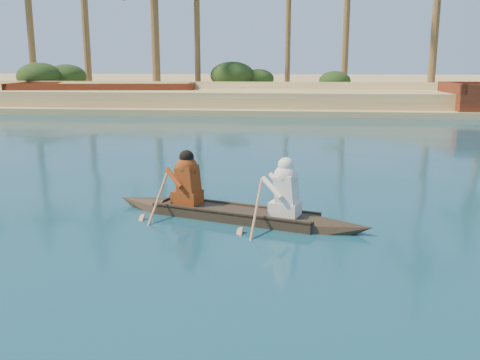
# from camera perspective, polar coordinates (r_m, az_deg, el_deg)

# --- Properties ---
(sandy_embankment) EXTENTS (150.00, 51.00, 1.50)m
(sandy_embankment) POSITION_cam_1_polar(r_m,az_deg,el_deg) (55.90, -3.34, 9.84)
(sandy_embankment) COLOR #E3CB80
(sandy_embankment) RESTS_ON ground
(shrub_cluster) EXTENTS (100.00, 6.00, 2.40)m
(shrub_cluster) POSITION_cam_1_polar(r_m,az_deg,el_deg) (40.79, -6.96, 9.76)
(shrub_cluster) COLOR black
(shrub_cluster) RESTS_ON ground
(canoe) EXTENTS (5.45, 2.38, 1.51)m
(canoe) POSITION_cam_1_polar(r_m,az_deg,el_deg) (10.61, -0.62, -2.65)
(canoe) COLOR #31271A
(canoe) RESTS_ON ground
(barge_mid) EXTENTS (12.50, 5.41, 2.02)m
(barge_mid) POSITION_cam_1_polar(r_m,az_deg,el_deg) (37.58, -14.18, 8.50)
(barge_mid) COLOR maroon
(barge_mid) RESTS_ON ground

